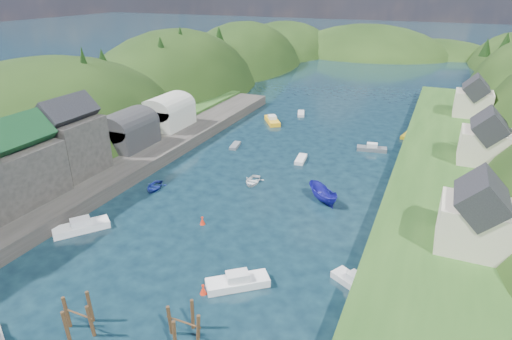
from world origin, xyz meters
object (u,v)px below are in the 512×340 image
at_px(channel_buoy_far, 202,221).
at_px(channel_buoy_near, 203,290).
at_px(piling_cluster_near, 79,319).
at_px(piling_cluster_far, 184,327).

bearing_deg(channel_buoy_far, channel_buoy_near, -59.45).
distance_m(piling_cluster_near, piling_cluster_far, 9.15).
relative_size(piling_cluster_near, channel_buoy_near, 3.40).
distance_m(channel_buoy_near, channel_buoy_far, 13.10).
bearing_deg(channel_buoy_far, piling_cluster_far, -64.35).
relative_size(piling_cluster_near, piling_cluster_far, 1.04).
height_order(piling_cluster_far, channel_buoy_near, piling_cluster_far).
bearing_deg(channel_buoy_near, channel_buoy_far, 120.55).
bearing_deg(channel_buoy_near, piling_cluster_near, -130.73).
bearing_deg(piling_cluster_near, piling_cluster_far, 18.02).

